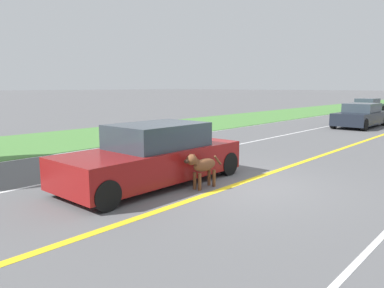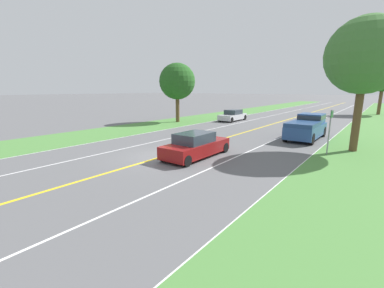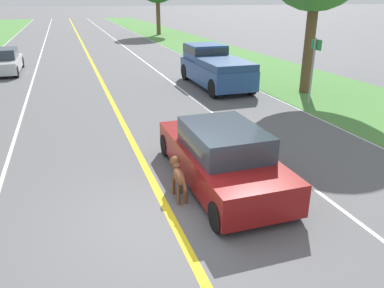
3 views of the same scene
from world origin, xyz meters
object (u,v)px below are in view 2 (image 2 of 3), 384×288
object	(u,v)px
roadside_tree_right_far	(384,75)
pickup_truck	(307,127)
dog	(176,146)
roadside_tree_left_near	(177,82)
street_sign	(330,127)
ego_car	(196,146)
oncoming_car	(233,116)
roadside_tree_right_near	(365,56)

from	to	relation	value
roadside_tree_right_far	pickup_truck	bearing A→B (deg)	-98.01
dog	roadside_tree_left_near	size ratio (longest dim) A/B	0.18
roadside_tree_right_far	street_sign	distance (m)	32.81
ego_car	dog	bearing A→B (deg)	-161.30
oncoming_car	street_sign	xyz separation A→B (m)	(12.83, -11.89, 1.05)
ego_car	oncoming_car	xyz separation A→B (m)	(-6.75, 17.06, -0.02)
roadside_tree_right_near	roadside_tree_right_far	size ratio (longest dim) A/B	0.96
pickup_truck	roadside_tree_left_near	size ratio (longest dim) A/B	0.77
roadside_tree_right_far	street_sign	world-z (taller)	roadside_tree_right_far
pickup_truck	roadside_tree_right_near	bearing A→B (deg)	-38.06
dog	roadside_tree_right_near	xyz separation A→B (m)	(8.39, 7.57, 5.27)
roadside_tree_right_far	roadside_tree_left_near	distance (m)	32.12
street_sign	roadside_tree_right_far	bearing A→B (deg)	87.25
ego_car	roadside_tree_right_near	xyz separation A→B (m)	(7.22, 7.18, 5.15)
ego_car	roadside_tree_left_near	size ratio (longest dim) A/B	0.67
dog	roadside_tree_right_far	world-z (taller)	roadside_tree_right_far
pickup_truck	oncoming_car	xyz separation A→B (m)	(-10.48, 7.16, -0.33)
roadside_tree_left_near	ego_car	bearing A→B (deg)	-46.06
dog	oncoming_car	size ratio (longest dim) A/B	0.28
oncoming_car	roadside_tree_right_near	size ratio (longest dim) A/B	0.54
roadside_tree_right_near	ego_car	bearing A→B (deg)	-135.16
oncoming_car	dog	bearing A→B (deg)	107.71
oncoming_car	roadside_tree_right_far	xyz separation A→B (m)	(14.39, 20.61, 5.32)
roadside_tree_right_near	roadside_tree_left_near	world-z (taller)	roadside_tree_right_near
ego_car	roadside_tree_left_near	xyz separation A→B (m)	(-11.38, 11.81, 4.11)
dog	ego_car	bearing A→B (deg)	21.48
ego_car	street_sign	distance (m)	8.05
dog	roadside_tree_left_near	distance (m)	16.47
pickup_truck	roadside_tree_right_near	distance (m)	6.56
ego_car	roadside_tree_right_far	distance (m)	38.80
dog	pickup_truck	size ratio (longest dim) A/B	0.23
ego_car	oncoming_car	bearing A→B (deg)	111.58
pickup_truck	street_sign	distance (m)	5.34
roadside_tree_right_near	roadside_tree_left_near	bearing A→B (deg)	166.00
oncoming_car	street_sign	distance (m)	17.52
oncoming_car	street_sign	size ratio (longest dim) A/B	1.63
ego_car	pickup_truck	distance (m)	10.59
ego_car	roadside_tree_left_near	world-z (taller)	roadside_tree_left_near
roadside_tree_right_near	dog	bearing A→B (deg)	-137.93
roadside_tree_right_near	street_sign	size ratio (longest dim) A/B	3.00
street_sign	dog	bearing A→B (deg)	-142.50
ego_car	roadside_tree_right_near	distance (m)	11.41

